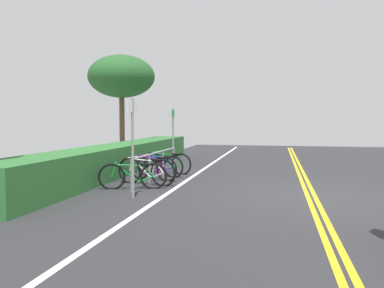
# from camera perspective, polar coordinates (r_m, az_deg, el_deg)

# --- Properties ---
(ground_plane) EXTENTS (34.62, 12.41, 0.05)m
(ground_plane) POSITION_cam_1_polar(r_m,az_deg,el_deg) (9.47, 16.93, -7.31)
(ground_plane) COLOR #2B2B2D
(centre_line_yellow_inner) EXTENTS (31.16, 0.10, 0.00)m
(centre_line_yellow_inner) POSITION_cam_1_polar(r_m,az_deg,el_deg) (9.47, 17.42, -7.15)
(centre_line_yellow_inner) COLOR gold
(centre_line_yellow_inner) RESTS_ON ground_plane
(centre_line_yellow_outer) EXTENTS (31.16, 0.10, 0.00)m
(centre_line_yellow_outer) POSITION_cam_1_polar(r_m,az_deg,el_deg) (9.46, 16.45, -7.15)
(centre_line_yellow_outer) COLOR gold
(centre_line_yellow_outer) RESTS_ON ground_plane
(bike_lane_stripe_white) EXTENTS (31.16, 0.12, 0.00)m
(bike_lane_stripe_white) POSITION_cam_1_polar(r_m,az_deg,el_deg) (9.76, -2.79, -6.68)
(bike_lane_stripe_white) COLOR white
(bike_lane_stripe_white) RESTS_ON ground_plane
(bike_rack) EXTENTS (3.99, 0.05, 0.81)m
(bike_rack) POSITION_cam_1_polar(r_m,az_deg,el_deg) (11.27, -5.20, -2.28)
(bike_rack) COLOR #9EA0A5
(bike_rack) RESTS_ON ground_plane
(bicycle_0) EXTENTS (0.62, 1.67, 0.70)m
(bicycle_0) POSITION_cam_1_polar(r_m,az_deg,el_deg) (9.94, -8.62, -4.63)
(bicycle_0) COLOR black
(bicycle_0) RESTS_ON ground_plane
(bicycle_1) EXTENTS (0.55, 1.76, 0.76)m
(bicycle_1) POSITION_cam_1_polar(r_m,az_deg,el_deg) (10.55, -6.70, -3.97)
(bicycle_1) COLOR black
(bicycle_1) RESTS_ON ground_plane
(bicycle_2) EXTENTS (0.67, 1.62, 0.74)m
(bicycle_2) POSITION_cam_1_polar(r_m,az_deg,el_deg) (11.39, -5.72, -3.46)
(bicycle_2) COLOR black
(bicycle_2) RESTS_ON ground_plane
(bicycle_3) EXTENTS (0.56, 1.62, 0.70)m
(bicycle_3) POSITION_cam_1_polar(r_m,az_deg,el_deg) (12.05, -4.75, -3.16)
(bicycle_3) COLOR black
(bicycle_3) RESTS_ON ground_plane
(bicycle_4) EXTENTS (0.59, 1.73, 0.72)m
(bicycle_4) POSITION_cam_1_polar(r_m,az_deg,el_deg) (12.68, -3.66, -2.77)
(bicycle_4) COLOR black
(bicycle_4) RESTS_ON ground_plane
(sign_post_near) EXTENTS (0.36, 0.10, 2.20)m
(sign_post_near) POSITION_cam_1_polar(r_m,az_deg,el_deg) (8.64, -8.65, 0.81)
(sign_post_near) COLOR gray
(sign_post_near) RESTS_ON ground_plane
(sign_post_far) EXTENTS (0.36, 0.06, 2.15)m
(sign_post_far) POSITION_cam_1_polar(r_m,az_deg,el_deg) (13.94, -2.77, 1.76)
(sign_post_far) COLOR gray
(sign_post_far) RESTS_ON ground_plane
(hedge_backdrop) EXTENTS (12.94, 1.27, 0.92)m
(hedge_backdrop) POSITION_cam_1_polar(r_m,az_deg,el_deg) (13.29, -10.42, -2.01)
(hedge_backdrop) COLOR #2D6B30
(hedge_backdrop) RESTS_ON ground_plane
(tree_mid) EXTENTS (2.96, 2.96, 4.60)m
(tree_mid) POSITION_cam_1_polar(r_m,az_deg,el_deg) (17.92, -10.24, 9.60)
(tree_mid) COLOR brown
(tree_mid) RESTS_ON ground_plane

